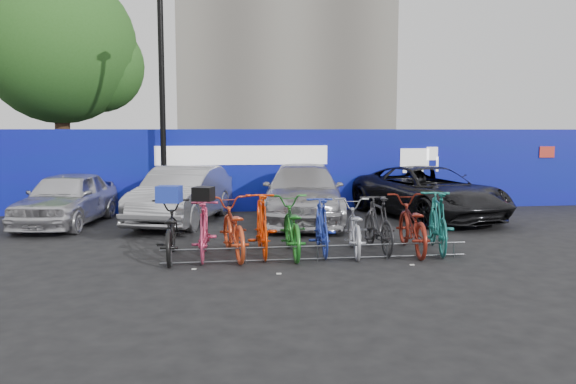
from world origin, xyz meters
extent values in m
plane|color=black|center=(0.00, 0.00, 0.00)|extent=(100.00, 100.00, 0.00)
cube|color=#0A1E94|center=(0.00, 6.00, 1.20)|extent=(22.00, 0.15, 2.40)
cube|color=white|center=(-1.00, 5.90, 1.65)|extent=(5.00, 0.02, 0.55)
cube|color=white|center=(4.20, 5.90, 1.55)|extent=(1.20, 0.02, 0.90)
cube|color=red|center=(8.50, 5.90, 1.70)|extent=(0.50, 0.02, 0.35)
cylinder|color=#382314|center=(-7.00, 10.00, 2.00)|extent=(0.50, 0.50, 4.00)
sphere|color=#295D1D|center=(-7.00, 10.00, 5.20)|extent=(5.20, 5.20, 5.20)
sphere|color=#295D1D|center=(-5.80, 10.30, 4.60)|extent=(3.20, 3.20, 3.20)
cylinder|color=black|center=(-3.20, 5.40, 3.00)|extent=(0.16, 0.16, 6.00)
cylinder|color=#595B60|center=(0.00, -0.60, 0.28)|extent=(5.60, 0.03, 0.03)
cylinder|color=#595B60|center=(0.00, -0.60, 0.05)|extent=(5.60, 0.03, 0.03)
cylinder|color=#595B60|center=(-2.60, -0.60, 0.14)|extent=(0.03, 0.03, 0.28)
cylinder|color=#595B60|center=(-1.30, -0.60, 0.14)|extent=(0.03, 0.03, 0.28)
cylinder|color=#595B60|center=(0.00, -0.60, 0.14)|extent=(0.03, 0.03, 0.28)
cylinder|color=#595B60|center=(1.30, -0.60, 0.14)|extent=(0.03, 0.03, 0.28)
cylinder|color=#595B60|center=(2.60, -0.60, 0.14)|extent=(0.03, 0.03, 0.28)
imported|color=silver|center=(-5.49, 4.13, 0.68)|extent=(2.15, 4.16, 1.35)
imported|color=#A4A5A9|center=(-2.64, 4.13, 0.72)|extent=(2.71, 4.64, 1.44)
imported|color=#B0AFB5|center=(0.48, 4.04, 0.73)|extent=(2.85, 5.31, 1.46)
imported|color=black|center=(3.91, 4.05, 0.70)|extent=(3.46, 5.44, 1.40)
imported|color=black|center=(-2.66, -0.04, 0.52)|extent=(0.75, 2.01, 1.05)
imported|color=#D33C67|center=(-2.04, -0.06, 0.54)|extent=(0.57, 1.80, 1.07)
imported|color=#CE431D|center=(-1.50, -0.01, 0.54)|extent=(0.99, 2.15, 1.09)
imported|color=#E83907|center=(-0.95, 0.08, 0.59)|extent=(0.56, 1.97, 1.18)
imported|color=#1F7421|center=(-0.40, -0.02, 0.55)|extent=(0.78, 2.11, 1.10)
imported|color=#2134A1|center=(0.20, 0.03, 0.54)|extent=(0.64, 1.84, 1.09)
imported|color=#ADAFB6|center=(0.81, -0.04, 0.51)|extent=(0.98, 2.03, 1.02)
imported|color=#262528|center=(1.33, 0.07, 0.55)|extent=(0.54, 1.84, 1.10)
imported|color=maroon|center=(1.95, -0.08, 0.55)|extent=(0.96, 2.16, 1.10)
imported|color=#1A6D65|center=(2.47, -0.11, 0.60)|extent=(1.01, 2.07, 1.20)
cube|color=#1E34AE|center=(-2.66, -0.04, 1.20)|extent=(0.49, 0.41, 0.31)
cube|color=black|center=(-2.04, -0.06, 1.20)|extent=(0.44, 0.41, 0.26)
camera|label=1|loc=(-1.85, -10.40, 2.35)|focal=35.00mm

